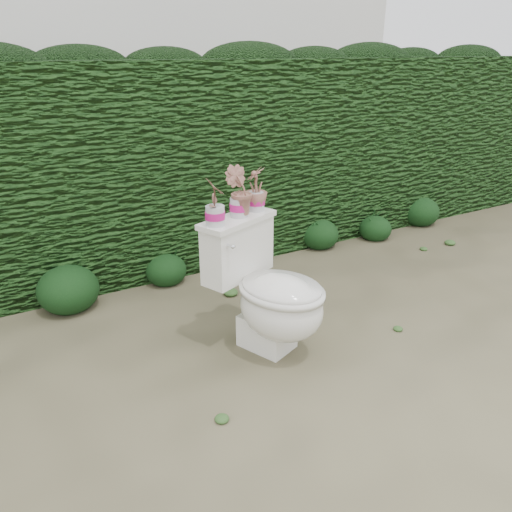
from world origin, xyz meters
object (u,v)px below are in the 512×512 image
potted_plant_center (239,193)px  potted_plant_left (215,203)px  potted_plant_right (256,190)px  toilet (270,294)px

potted_plant_center → potted_plant_left: bearing=61.1°
potted_plant_left → potted_plant_right: bearing=-56.4°
toilet → potted_plant_center: size_ratio=2.87×
potted_plant_left → potted_plant_right: 0.35m
toilet → potted_plant_left: 0.62m
toilet → potted_plant_right: size_ratio=3.26×
toilet → potted_plant_center: (-0.07, 0.23, 0.56)m
potted_plant_center → potted_plant_right: 0.15m
toilet → potted_plant_center: potted_plant_center is taller
toilet → potted_plant_left: (-0.26, 0.15, 0.55)m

